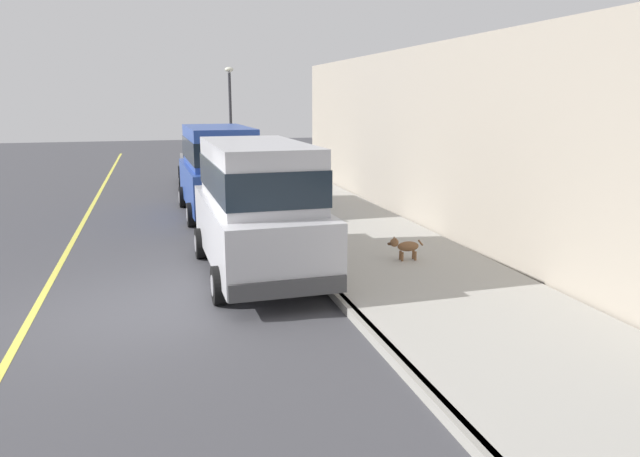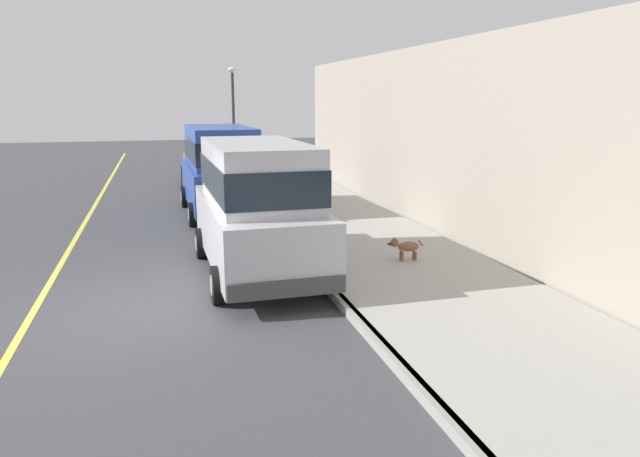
{
  "view_description": "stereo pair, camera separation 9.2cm",
  "coord_description": "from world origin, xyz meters",
  "px_view_note": "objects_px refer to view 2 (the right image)",
  "views": [
    {
      "loc": [
        0.4,
        -9.26,
        3.32
      ],
      "look_at": [
        3.39,
        1.51,
        0.85
      ],
      "focal_mm": 33.33,
      "sensor_mm": 36.0,
      "label": 1
    },
    {
      "loc": [
        0.49,
        -9.29,
        3.32
      ],
      "look_at": [
        3.39,
        1.51,
        0.85
      ],
      "focal_mm": 33.33,
      "sensor_mm": 36.0,
      "label": 2
    }
  ],
  "objects_px": {
    "car_blue_van": "(221,166)",
    "car_grey_sedan": "(207,160)",
    "car_silver_van": "(258,202)",
    "dog_brown": "(405,246)",
    "street_lamp": "(233,108)"
  },
  "relations": [
    {
      "from": "dog_brown",
      "to": "car_silver_van",
      "type": "bearing_deg",
      "value": 174.07
    },
    {
      "from": "car_silver_van",
      "to": "car_blue_van",
      "type": "bearing_deg",
      "value": 90.61
    },
    {
      "from": "car_silver_van",
      "to": "dog_brown",
      "type": "bearing_deg",
      "value": -5.93
    },
    {
      "from": "car_blue_van",
      "to": "car_grey_sedan",
      "type": "distance_m",
      "value": 5.93
    },
    {
      "from": "car_silver_van",
      "to": "dog_brown",
      "type": "relative_size",
      "value": 6.54
    },
    {
      "from": "car_silver_van",
      "to": "car_grey_sedan",
      "type": "xyz_separation_m",
      "value": [
        0.01,
        12.13,
        -0.41
      ]
    },
    {
      "from": "car_silver_van",
      "to": "dog_brown",
      "type": "xyz_separation_m",
      "value": [
        2.89,
        -0.3,
        -0.97
      ]
    },
    {
      "from": "car_grey_sedan",
      "to": "dog_brown",
      "type": "relative_size",
      "value": 6.16
    },
    {
      "from": "car_silver_van",
      "to": "car_blue_van",
      "type": "distance_m",
      "value": 6.22
    },
    {
      "from": "street_lamp",
      "to": "car_silver_van",
      "type": "bearing_deg",
      "value": -95.29
    },
    {
      "from": "dog_brown",
      "to": "street_lamp",
      "type": "relative_size",
      "value": 0.17
    },
    {
      "from": "car_grey_sedan",
      "to": "car_silver_van",
      "type": "bearing_deg",
      "value": -90.06
    },
    {
      "from": "car_silver_van",
      "to": "street_lamp",
      "type": "distance_m",
      "value": 14.7
    },
    {
      "from": "car_blue_van",
      "to": "street_lamp",
      "type": "distance_m",
      "value": 8.6
    },
    {
      "from": "car_silver_van",
      "to": "car_grey_sedan",
      "type": "relative_size",
      "value": 1.06
    }
  ]
}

